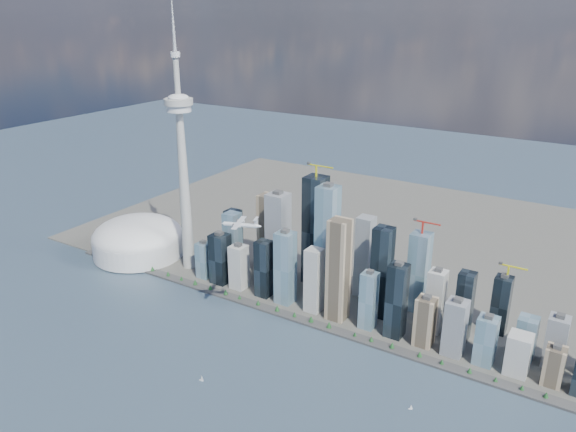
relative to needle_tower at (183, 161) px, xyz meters
The scene contains 10 objects.
ground 491.65m from the needle_tower, 45.94° to the right, with size 4000.00×4000.00×0.00m, color #2F4052.
seawall 385.07m from the needle_tower, 11.31° to the right, with size 1100.00×22.00×4.00m, color #383838.
land 544.99m from the needle_tower, 52.43° to the left, with size 1400.00×900.00×3.00m, color #4C4C47.
shoreline_trees 380.99m from the needle_tower, 11.31° to the right, with size 960.53×7.20×8.80m.
skyscraper_cluster 394.32m from the needle_tower, ahead, with size 736.00×142.00×246.77m.
needle_tower is the anchor object (origin of this frame).
dome_stadium 241.40m from the needle_tower, behind, with size 200.00×200.00×86.00m.
airplane 320.79m from the needle_tower, 32.14° to the right, with size 62.27×55.73×15.66m.
sailboat_west 461.24m from the needle_tower, 46.08° to the right, with size 7.72×2.86×10.66m.
sailboat_east 637.93m from the needle_tower, 17.79° to the right, with size 6.07×3.44×8.57m.
Camera 1 is at (458.49, -503.71, 527.24)m, focal length 35.00 mm.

